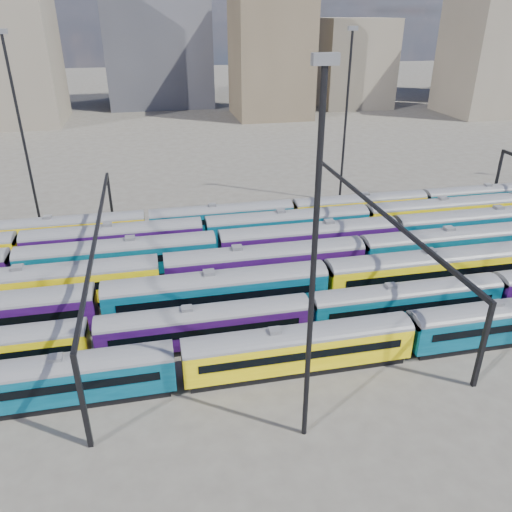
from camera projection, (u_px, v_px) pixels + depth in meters
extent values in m
plane|color=#47433C|center=(289.00, 281.00, 56.36)|extent=(500.00, 500.00, 0.00)
cube|color=black|center=(51.00, 400.00, 38.67)|extent=(18.37, 2.38, 0.68)
cube|color=#053B50|center=(46.00, 382.00, 37.90)|extent=(19.34, 2.80, 2.80)
cylinder|color=#4C4C51|center=(43.00, 368.00, 37.28)|extent=(19.34, 2.80, 2.80)
cube|color=black|center=(43.00, 392.00, 36.51)|extent=(17.02, 0.06, 0.73)
cube|color=black|center=(49.00, 367.00, 39.00)|extent=(17.02, 0.06, 0.73)
cube|color=slate|center=(41.00, 360.00, 36.95)|extent=(0.97, 0.87, 0.34)
cube|color=black|center=(298.00, 366.00, 42.40)|extent=(18.37, 2.38, 0.68)
cube|color=#D6B708|center=(298.00, 349.00, 41.64)|extent=(19.34, 2.80, 2.80)
cylinder|color=#4C4C51|center=(299.00, 335.00, 41.02)|extent=(19.34, 2.80, 2.80)
cube|color=black|center=(304.00, 356.00, 40.24)|extent=(17.02, 0.06, 0.73)
cube|color=black|center=(294.00, 336.00, 42.73)|extent=(17.02, 0.06, 0.73)
cube|color=slate|center=(299.00, 328.00, 40.69)|extent=(0.97, 0.87, 0.34)
cube|color=black|center=(505.00, 337.00, 46.14)|extent=(18.37, 2.38, 0.68)
cube|color=#053B50|center=(509.00, 321.00, 45.37)|extent=(19.34, 2.80, 2.80)
cylinder|color=#4C4C51|center=(512.00, 308.00, 44.75)|extent=(19.34, 2.80, 2.80)
cube|color=black|center=(500.00, 310.00, 46.47)|extent=(17.02, 0.06, 0.73)
cube|color=black|center=(206.00, 342.00, 45.44)|extent=(17.98, 2.33, 0.66)
cube|color=#23083C|center=(205.00, 327.00, 44.69)|extent=(18.93, 2.74, 2.74)
cylinder|color=#4C4C51|center=(204.00, 314.00, 44.08)|extent=(18.93, 2.74, 2.74)
cube|color=black|center=(207.00, 332.00, 43.32)|extent=(16.65, 0.06, 0.71)
cube|color=black|center=(203.00, 315.00, 45.76)|extent=(16.65, 0.06, 0.71)
cube|color=slate|center=(204.00, 307.00, 43.76)|extent=(0.95, 0.85, 0.33)
cube|color=black|center=(403.00, 318.00, 49.10)|extent=(17.98, 2.33, 0.66)
cube|color=#053B50|center=(406.00, 303.00, 48.34)|extent=(18.93, 2.74, 2.74)
cylinder|color=#4C4C51|center=(407.00, 290.00, 47.74)|extent=(18.93, 2.74, 2.74)
cube|color=black|center=(413.00, 307.00, 46.98)|extent=(16.65, 0.06, 0.71)
cube|color=black|center=(399.00, 293.00, 49.42)|extent=(16.65, 0.06, 0.71)
cube|color=slate|center=(408.00, 284.00, 47.41)|extent=(0.95, 0.85, 0.33)
cube|color=black|center=(218.00, 311.00, 50.14)|extent=(20.79, 2.70, 0.77)
cube|color=#053B50|center=(217.00, 294.00, 49.27)|extent=(21.89, 3.17, 3.17)
cylinder|color=#4C4C51|center=(217.00, 280.00, 48.57)|extent=(21.89, 3.17, 3.17)
cube|color=black|center=(219.00, 299.00, 47.69)|extent=(19.26, 0.06, 0.82)
cube|color=black|center=(215.00, 283.00, 50.51)|extent=(19.26, 0.06, 0.82)
cube|color=slate|center=(216.00, 272.00, 48.20)|extent=(1.09, 0.98, 0.38)
cube|color=black|center=(422.00, 287.00, 54.35)|extent=(20.79, 2.70, 0.77)
cube|color=#D6B708|center=(425.00, 271.00, 53.48)|extent=(21.89, 3.17, 3.17)
cylinder|color=#4C4C51|center=(427.00, 258.00, 52.78)|extent=(21.89, 3.17, 3.17)
cube|color=black|center=(433.00, 275.00, 51.90)|extent=(19.26, 0.06, 0.82)
cube|color=black|center=(418.00, 262.00, 54.72)|extent=(19.26, 0.06, 0.82)
cube|color=slate|center=(428.00, 251.00, 52.41)|extent=(1.09, 0.98, 0.38)
cube|color=black|center=(53.00, 303.00, 51.46)|extent=(20.76, 2.69, 0.76)
cube|color=#D6B708|center=(50.00, 286.00, 50.59)|extent=(21.85, 3.17, 3.17)
cylinder|color=#4C4C51|center=(47.00, 273.00, 49.89)|extent=(21.85, 3.17, 3.17)
cube|color=black|center=(47.00, 291.00, 49.01)|extent=(19.23, 0.06, 0.82)
cube|color=black|center=(52.00, 276.00, 51.83)|extent=(19.23, 0.06, 0.82)
cube|color=slate|center=(45.00, 265.00, 49.52)|extent=(1.09, 0.98, 0.38)
cube|color=black|center=(265.00, 281.00, 55.66)|extent=(20.76, 2.69, 0.76)
cube|color=#23083C|center=(265.00, 265.00, 54.79)|extent=(21.85, 3.17, 3.17)
cylinder|color=#4C4C51|center=(265.00, 252.00, 54.09)|extent=(21.85, 3.17, 3.17)
cube|color=black|center=(269.00, 269.00, 53.22)|extent=(19.23, 0.06, 0.82)
cube|color=black|center=(262.00, 256.00, 56.03)|extent=(19.23, 0.06, 0.82)
cube|color=slate|center=(265.00, 245.00, 53.72)|extent=(1.09, 0.98, 0.38)
cube|color=black|center=(447.00, 262.00, 59.86)|extent=(20.76, 2.69, 0.76)
cube|color=#053B50|center=(450.00, 247.00, 59.00)|extent=(21.85, 3.17, 3.17)
cylinder|color=#4C4C51|center=(452.00, 235.00, 58.30)|extent=(21.85, 3.17, 3.17)
cube|color=black|center=(458.00, 250.00, 57.42)|extent=(19.23, 0.06, 0.82)
cube|color=black|center=(443.00, 239.00, 60.24)|extent=(19.23, 0.06, 0.82)
cube|color=slate|center=(453.00, 228.00, 57.92)|extent=(1.09, 0.98, 0.38)
cube|color=black|center=(121.00, 274.00, 57.09)|extent=(20.66, 2.68, 0.76)
cube|color=#053B50|center=(119.00, 259.00, 56.23)|extent=(21.75, 3.15, 3.15)
cylinder|color=#4C4C51|center=(117.00, 246.00, 55.53)|extent=(21.75, 3.15, 3.15)
cube|color=black|center=(118.00, 262.00, 54.66)|extent=(19.14, 0.06, 0.82)
cube|color=black|center=(119.00, 250.00, 57.46)|extent=(19.14, 0.06, 0.82)
cube|color=slate|center=(116.00, 239.00, 55.16)|extent=(1.09, 0.98, 0.38)
cube|color=black|center=(308.00, 256.00, 61.28)|extent=(20.66, 2.68, 0.76)
cube|color=#23083C|center=(309.00, 242.00, 60.41)|extent=(21.75, 3.15, 3.15)
cylinder|color=#4C4C51|center=(309.00, 230.00, 59.72)|extent=(21.75, 3.15, 3.15)
cube|color=black|center=(313.00, 244.00, 58.84)|extent=(19.14, 0.06, 0.82)
cube|color=black|center=(305.00, 234.00, 61.65)|extent=(19.14, 0.06, 0.82)
cube|color=slate|center=(310.00, 223.00, 59.34)|extent=(1.09, 0.98, 0.38)
cube|color=black|center=(471.00, 240.00, 65.46)|extent=(20.66, 2.68, 0.76)
cube|color=#053B50|center=(474.00, 227.00, 64.60)|extent=(21.75, 3.15, 3.15)
cylinder|color=#4C4C51|center=(476.00, 215.00, 63.90)|extent=(21.75, 3.15, 3.15)
cube|color=black|center=(482.00, 229.00, 63.03)|extent=(19.14, 0.06, 0.82)
cube|color=black|center=(467.00, 219.00, 65.83)|extent=(19.14, 0.06, 0.82)
cube|color=slate|center=(477.00, 209.00, 63.53)|extent=(1.09, 0.98, 0.38)
cube|color=black|center=(117.00, 256.00, 61.36)|extent=(20.05, 2.60, 0.74)
cube|color=#23083C|center=(115.00, 242.00, 60.52)|extent=(21.11, 3.06, 3.06)
cylinder|color=#4C4C51|center=(113.00, 230.00, 59.85)|extent=(21.11, 3.06, 3.06)
cube|color=black|center=(114.00, 244.00, 59.00)|extent=(18.58, 0.06, 0.79)
cube|color=black|center=(115.00, 234.00, 61.72)|extent=(18.58, 0.06, 0.79)
cube|color=slate|center=(113.00, 224.00, 59.49)|extent=(1.06, 0.95, 0.37)
cube|color=black|center=(287.00, 241.00, 65.43)|extent=(20.05, 2.60, 0.74)
cube|color=#053B50|center=(287.00, 227.00, 64.59)|extent=(21.11, 3.06, 3.06)
cylinder|color=#4C4C51|center=(288.00, 216.00, 63.91)|extent=(21.11, 3.06, 3.06)
cube|color=black|center=(291.00, 229.00, 63.06)|extent=(18.58, 0.06, 0.79)
cube|color=black|center=(284.00, 220.00, 65.79)|extent=(18.58, 0.06, 0.79)
cube|color=slate|center=(288.00, 210.00, 63.55)|extent=(1.06, 0.95, 0.37)
cube|color=black|center=(437.00, 227.00, 69.49)|extent=(20.05, 2.60, 0.74)
cube|color=#D6B708|center=(440.00, 214.00, 68.65)|extent=(21.11, 3.06, 3.06)
cylinder|color=#4C4C51|center=(441.00, 204.00, 67.98)|extent=(21.11, 3.06, 3.06)
cube|color=black|center=(446.00, 216.00, 67.13)|extent=(18.58, 0.06, 0.79)
cube|color=black|center=(434.00, 208.00, 69.85)|extent=(18.58, 0.06, 0.79)
cube|color=slate|center=(442.00, 198.00, 67.62)|extent=(1.06, 0.95, 0.37)
cube|color=black|center=(71.00, 244.00, 64.64)|extent=(18.32, 2.38, 0.67)
cube|color=#D6B708|center=(69.00, 231.00, 63.87)|extent=(19.28, 2.80, 2.80)
cylinder|color=#4C4C51|center=(67.00, 221.00, 63.26)|extent=(19.28, 2.80, 2.80)
cube|color=black|center=(67.00, 233.00, 62.48)|extent=(16.97, 0.06, 0.72)
cube|color=black|center=(69.00, 225.00, 64.97)|extent=(16.97, 0.06, 0.72)
cube|color=slate|center=(66.00, 216.00, 62.93)|extent=(0.96, 0.87, 0.34)
cube|color=black|center=(222.00, 231.00, 68.36)|extent=(18.32, 2.38, 0.67)
cube|color=#053B50|center=(222.00, 219.00, 67.60)|extent=(19.28, 2.80, 2.80)
cylinder|color=#4C4C51|center=(222.00, 210.00, 66.98)|extent=(19.28, 2.80, 2.80)
cube|color=black|center=(224.00, 221.00, 66.21)|extent=(16.97, 0.06, 0.72)
cube|color=black|center=(220.00, 213.00, 68.69)|extent=(16.97, 0.06, 0.72)
cube|color=slate|center=(222.00, 204.00, 66.65)|extent=(0.96, 0.87, 0.34)
cube|color=black|center=(358.00, 220.00, 72.09)|extent=(18.32, 2.38, 0.67)
cube|color=#D6B708|center=(360.00, 208.00, 71.32)|extent=(19.28, 2.80, 2.80)
cylinder|color=#4C4C51|center=(360.00, 199.00, 70.70)|extent=(19.28, 2.80, 2.80)
cube|color=black|center=(364.00, 210.00, 69.93)|extent=(16.97, 0.06, 0.72)
cube|color=black|center=(356.00, 203.00, 72.42)|extent=(16.97, 0.06, 0.72)
cube|color=slate|center=(361.00, 194.00, 70.37)|extent=(0.96, 0.87, 0.34)
cube|color=black|center=(481.00, 209.00, 75.81)|extent=(18.32, 2.38, 0.67)
cube|color=#053B50|center=(483.00, 199.00, 75.04)|extent=(19.28, 2.80, 2.80)
cylinder|color=#4C4C51|center=(485.00, 190.00, 74.42)|extent=(19.28, 2.80, 2.80)
cube|color=black|center=(490.00, 200.00, 73.65)|extent=(16.97, 0.06, 0.72)
cube|color=black|center=(478.00, 193.00, 76.14)|extent=(16.97, 0.06, 0.72)
cube|color=slate|center=(486.00, 185.00, 74.10)|extent=(0.96, 0.87, 0.34)
cube|color=black|center=(82.00, 402.00, 33.30)|extent=(0.35, 0.35, 8.00)
cube|color=black|center=(111.00, 201.00, 68.39)|extent=(0.35, 0.35, 8.00)
cube|color=black|center=(96.00, 233.00, 49.17)|extent=(0.30, 40.00, 0.45)
cube|color=black|center=(483.00, 345.00, 38.92)|extent=(0.35, 0.35, 8.00)
cube|color=black|center=(319.00, 187.00, 74.01)|extent=(0.35, 0.35, 8.00)
cube|color=black|center=(379.00, 210.00, 54.78)|extent=(0.30, 40.00, 0.45)
cube|color=black|center=(498.00, 174.00, 79.63)|extent=(0.35, 0.35, 8.00)
cylinder|color=black|center=(23.00, 140.00, 64.52)|extent=(0.36, 0.36, 25.00)
cube|color=slate|center=(1.00, 31.00, 58.86)|extent=(1.40, 0.50, 0.60)
cylinder|color=black|center=(313.00, 282.00, 30.60)|extent=(0.36, 0.36, 25.00)
cube|color=slate|center=(325.00, 59.00, 24.94)|extent=(1.40, 0.50, 0.60)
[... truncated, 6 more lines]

